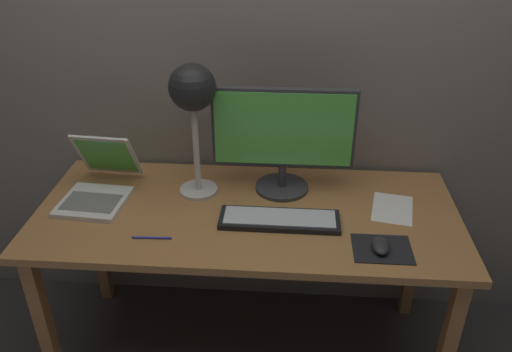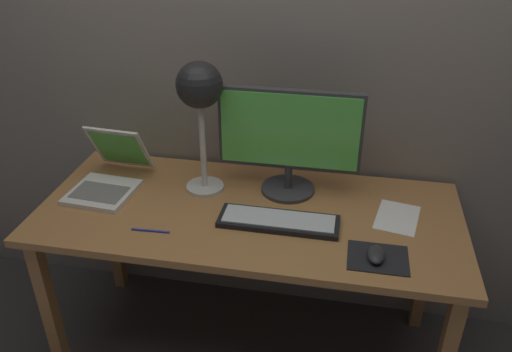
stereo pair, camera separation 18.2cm
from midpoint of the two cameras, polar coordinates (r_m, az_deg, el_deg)
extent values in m
plane|color=#383333|center=(2.45, 1.55, -18.45)|extent=(4.80, 4.80, 0.00)
cube|color=gray|center=(2.10, 3.89, 15.18)|extent=(4.80, 0.06, 2.60)
cube|color=#A8703D|center=(1.97, 1.83, -4.20)|extent=(1.60, 0.70, 0.03)
cube|color=#A8703D|center=(2.21, -19.59, -14.11)|extent=(0.05, 0.05, 0.71)
cube|color=#A8703D|center=(2.60, -13.64, -5.68)|extent=(0.05, 0.05, 0.71)
cube|color=#A8703D|center=(2.46, 20.36, -9.22)|extent=(0.05, 0.05, 0.71)
cylinder|color=#38383A|center=(2.09, 6.03, -1.48)|extent=(0.21, 0.21, 0.01)
cylinder|color=#38383A|center=(2.06, 6.11, -0.15)|extent=(0.03, 0.03, 0.10)
cube|color=#38383A|center=(1.97, 6.43, 5.08)|extent=(0.55, 0.03, 0.32)
cube|color=#59C64C|center=(1.95, 6.38, 4.87)|extent=(0.53, 0.00, 0.29)
cube|color=black|center=(1.89, 5.29, -5.11)|extent=(0.44, 0.14, 0.02)
cube|color=silver|center=(1.88, 5.31, -4.81)|extent=(0.41, 0.11, 0.01)
cube|color=silver|center=(2.11, -14.31, -1.84)|extent=(0.26, 0.26, 0.02)
cube|color=slate|center=(2.10, -14.57, -1.83)|extent=(0.22, 0.15, 0.00)
cube|color=silver|center=(2.19, -12.56, 3.02)|extent=(0.25, 0.14, 0.21)
cube|color=#59C64C|center=(2.19, -12.56, 3.02)|extent=(0.22, 0.12, 0.18)
cylinder|color=beige|center=(2.09, -3.19, -1.27)|extent=(0.15, 0.15, 0.01)
cylinder|color=silver|center=(2.00, -3.35, 3.74)|extent=(0.02, 0.02, 0.39)
sphere|color=black|center=(1.91, -3.55, 9.97)|extent=(0.18, 0.18, 0.18)
sphere|color=#FFEAB2|center=(1.92, -3.58, 8.64)|extent=(0.06, 0.06, 0.06)
cube|color=black|center=(1.79, 16.22, -8.78)|extent=(0.20, 0.16, 0.00)
ellipsoid|color=#28282B|center=(1.77, 16.03, -8.46)|extent=(0.06, 0.10, 0.03)
cube|color=white|center=(2.01, 17.88, -4.46)|extent=(0.19, 0.23, 0.00)
cylinder|color=#2633A5|center=(1.86, -8.86, -6.08)|extent=(0.14, 0.01, 0.01)
camera|label=1|loc=(0.09, -87.14, 1.62)|focal=36.18mm
camera|label=2|loc=(0.09, 92.86, -1.62)|focal=36.18mm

